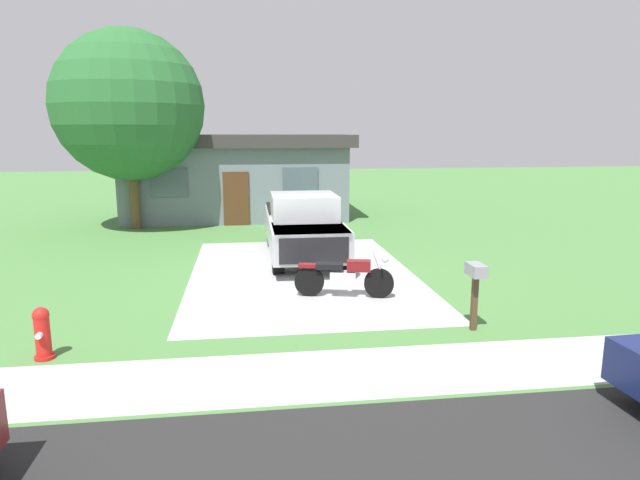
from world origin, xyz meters
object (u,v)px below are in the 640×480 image
at_px(mailbox, 476,279).
at_px(shade_tree, 129,106).
at_px(motorcycle, 345,276).
at_px(neighbor_house, 237,175).
at_px(fire_hydrant, 43,334).
at_px(pickup_truck, 302,225).

relative_size(mailbox, shade_tree, 0.17).
bearing_deg(motorcycle, mailbox, -49.86).
height_order(motorcycle, neighbor_house, neighbor_house).
bearing_deg(shade_tree, fire_hydrant, -86.12).
bearing_deg(shade_tree, mailbox, -55.47).
distance_m(mailbox, shade_tree, 15.04).
relative_size(mailbox, neighbor_house, 0.13).
height_order(motorcycle, shade_tree, shade_tree).
xyz_separation_m(pickup_truck, shade_tree, (-5.76, 5.55, 3.60)).
bearing_deg(fire_hydrant, shade_tree, 93.88).
xyz_separation_m(fire_hydrant, neighbor_house, (2.93, 15.14, 1.36)).
distance_m(motorcycle, fire_hydrant, 6.07).
bearing_deg(motorcycle, pickup_truck, 97.15).
height_order(pickup_truck, shade_tree, shade_tree).
distance_m(fire_hydrant, mailbox, 7.47).
height_order(motorcycle, fire_hydrant, motorcycle).
xyz_separation_m(motorcycle, fire_hydrant, (-5.44, -2.69, -0.05)).
bearing_deg(neighbor_house, pickup_truck, -76.53).
height_order(motorcycle, mailbox, mailbox).
bearing_deg(mailbox, shade_tree, 124.53).
bearing_deg(mailbox, fire_hydrant, -177.53).
xyz_separation_m(pickup_truck, fire_hydrant, (-4.92, -6.81, -0.53)).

